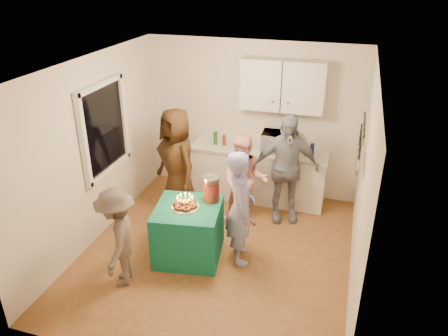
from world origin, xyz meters
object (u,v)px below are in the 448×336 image
(counter, at_px, (258,175))
(man_birthday, at_px, (240,208))
(microwave, at_px, (279,142))
(punch_jar, at_px, (211,189))
(woman_back_left, at_px, (177,163))
(woman_back_right, at_px, (285,169))
(child_near_left, at_px, (118,238))
(woman_back_center, at_px, (244,182))
(party_table, at_px, (189,232))

(counter, bearing_deg, man_birthday, -85.57)
(microwave, xyz_separation_m, punch_jar, (-0.63, -1.59, -0.14))
(counter, distance_m, woman_back_left, 1.46)
(punch_jar, relative_size, woman_back_right, 0.20)
(woman_back_left, distance_m, woman_back_right, 1.66)
(microwave, height_order, child_near_left, child_near_left)
(woman_back_right, bearing_deg, man_birthday, -126.66)
(punch_jar, xyz_separation_m, woman_back_center, (0.28, 0.73, -0.20))
(man_birthday, xyz_separation_m, woman_back_center, (-0.16, 0.86, -0.07))
(counter, bearing_deg, child_near_left, -113.83)
(woman_back_left, bearing_deg, woman_back_right, 45.83)
(party_table, xyz_separation_m, woman_back_left, (-0.57, 1.04, 0.49))
(party_table, height_order, woman_back_right, woman_back_right)
(woman_back_center, bearing_deg, punch_jar, -120.67)
(punch_jar, relative_size, woman_back_center, 0.23)
(microwave, distance_m, woman_back_right, 0.61)
(microwave, xyz_separation_m, woman_back_left, (-1.44, -0.82, -0.19))
(man_birthday, distance_m, child_near_left, 1.58)
(punch_jar, bearing_deg, woman_back_left, 136.45)
(party_table, distance_m, man_birthday, 0.81)
(woman_back_left, relative_size, child_near_left, 1.32)
(party_table, distance_m, woman_back_left, 1.28)
(microwave, xyz_separation_m, man_birthday, (-0.19, -1.72, -0.27))
(counter, distance_m, woman_back_center, 0.92)
(child_near_left, bearing_deg, microwave, 132.35)
(punch_jar, bearing_deg, man_birthday, -16.36)
(counter, relative_size, child_near_left, 1.67)
(party_table, xyz_separation_m, child_near_left, (-0.61, -0.76, 0.28))
(party_table, xyz_separation_m, woman_back_center, (0.52, 0.99, 0.35))
(party_table, relative_size, punch_jar, 2.50)
(microwave, relative_size, woman_back_center, 0.38)
(counter, height_order, microwave, microwave)
(woman_back_center, bearing_deg, microwave, 58.31)
(counter, relative_size, woman_back_right, 1.27)
(microwave, relative_size, punch_jar, 1.65)
(woman_back_right, bearing_deg, woman_back_center, -167.43)
(counter, xyz_separation_m, woman_back_right, (0.52, -0.54, 0.43))
(party_table, relative_size, man_birthday, 0.53)
(counter, relative_size, party_table, 2.59)
(microwave, bearing_deg, woman_back_center, -113.97)
(woman_back_right, bearing_deg, child_near_left, -147.47)
(man_birthday, bearing_deg, child_near_left, 102.50)
(party_table, bearing_deg, punch_jar, 47.75)
(man_birthday, relative_size, woman_back_right, 0.92)
(party_table, relative_size, child_near_left, 0.65)
(man_birthday, xyz_separation_m, woman_back_left, (-1.25, 0.90, 0.08))
(counter, height_order, woman_back_center, woman_back_center)
(counter, bearing_deg, punch_jar, -100.85)
(party_table, bearing_deg, man_birthday, 11.40)
(woman_back_right, height_order, child_near_left, woman_back_right)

